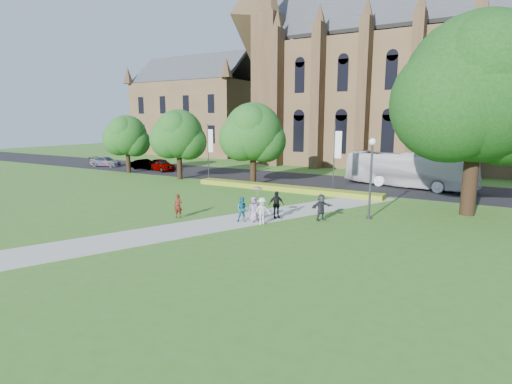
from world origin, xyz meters
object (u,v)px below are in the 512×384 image
Objects in this scene: car_2 at (106,162)px; car_1 at (145,164)px; tour_coach at (408,170)px; streetlamp at (371,169)px; large_tree at (479,89)px; car_0 at (161,165)px; pedestrian_0 at (178,206)px.

car_1 is at bearing -101.44° from car_2.
tour_coach reaches higher than car_2.
tour_coach is at bearing 89.98° from streetlamp.
car_0 is (-34.72, 7.28, -7.58)m from large_tree.
car_0 is at bearing 158.05° from streetlamp.
streetlamp is at bearing -114.36° from car_1.
car_1 is 0.88× the size of car_2.
streetlamp is 14.27m from tour_coach.
tour_coach is 2.69× the size of car_2.
large_tree is at bearing 39.29° from streetlamp.
car_1 is 27.73m from pedestrian_0.
car_0 is at bearing -95.12° from car_1.
streetlamp is at bearing -119.34° from car_2.
car_2 reaches higher than car_1.
tour_coach is (-5.49, 9.68, -6.67)m from large_tree.
large_tree is at bearing -138.31° from tour_coach.
large_tree reaches higher than streetlamp.
car_1 is (-37.58, 7.33, -7.70)m from large_tree.
tour_coach is at bearing 119.57° from large_tree.
car_1 is (-32.09, -2.36, -1.03)m from tour_coach.
car_2 is at bearing 107.27° from car_0.
pedestrian_0 reaches higher than car_0.
pedestrian_0 is (18.31, -17.87, 0.03)m from car_0.
tour_coach is (0.01, 14.18, -1.60)m from streetlamp.
streetlamp is 0.40× the size of large_tree.
pedestrian_0 is at bearing -150.83° from streetlamp.
tour_coach is at bearing -68.80° from car_0.
car_0 is (-29.23, -2.41, -0.91)m from tour_coach.
pedestrian_0 is (28.55, -17.73, 0.15)m from car_2.
streetlamp is at bearing 11.25° from pedestrian_0.
streetlamp reaches higher than pedestrian_0.
pedestrian_0 is (21.16, -17.92, 0.15)m from car_1.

